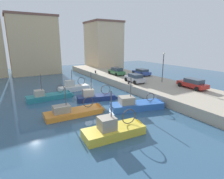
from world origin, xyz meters
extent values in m
plane|color=#335675|center=(0.00, 0.00, 0.00)|extent=(80.00, 80.00, 0.00)
cube|color=#ADA08C|center=(11.50, 0.00, 0.60)|extent=(9.00, 56.00, 1.20)
cube|color=white|center=(0.11, 7.00, 0.00)|extent=(4.85, 1.77, 1.46)
cone|color=white|center=(2.85, 7.09, 0.00)|extent=(0.95, 1.48, 1.45)
cube|color=#9E7A51|center=(0.11, 7.00, 0.66)|extent=(4.65, 1.63, 0.08)
cube|color=beige|center=(-0.55, 6.98, 1.22)|extent=(1.36, 0.96, 1.04)
cylinder|color=#4C4C51|center=(-0.15, 7.00, 2.00)|extent=(0.10, 0.10, 2.69)
torus|color=#3F3833|center=(1.45, 7.05, 1.42)|extent=(1.30, 0.12, 1.30)
sphere|color=white|center=(-1.36, 7.84, 0.22)|extent=(0.32, 0.32, 0.32)
cube|color=orange|center=(-3.36, -2.95, 0.00)|extent=(6.06, 2.20, 1.12)
cone|color=orange|center=(-0.01, -3.05, 0.00)|extent=(0.96, 1.84, 1.81)
cube|color=#9E7A51|center=(-3.36, -2.95, 0.51)|extent=(5.82, 2.03, 0.08)
cube|color=gray|center=(-4.64, -2.91, 0.93)|extent=(1.73, 1.18, 0.78)
cylinder|color=#4C4C51|center=(-4.13, -2.93, 1.85)|extent=(0.10, 0.10, 2.69)
torus|color=#3F3833|center=(-1.68, -3.00, 1.22)|extent=(1.21, 0.12, 1.21)
sphere|color=white|center=(-5.13, -1.79, 0.17)|extent=(0.32, 0.32, 0.32)
cube|color=#2D60B7|center=(3.65, -4.84, 0.00)|extent=(6.41, 3.55, 1.51)
cone|color=#2D60B7|center=(6.93, -5.71, 0.00)|extent=(1.34, 2.02, 1.85)
cube|color=#9E7A51|center=(3.65, -4.84, 0.68)|extent=(6.14, 3.33, 0.08)
cube|color=gray|center=(2.41, -4.51, 1.16)|extent=(1.90, 1.79, 0.88)
cylinder|color=#4C4C51|center=(2.87, -4.63, 2.27)|extent=(0.10, 0.10, 3.19)
torus|color=#3F3833|center=(5.30, -5.28, 1.30)|extent=(1.02, 0.34, 1.03)
sphere|color=white|center=(2.18, -3.28, 0.23)|extent=(0.32, 0.32, 0.32)
cube|color=gold|center=(-1.95, -8.89, 0.00)|extent=(5.28, 2.36, 1.47)
cone|color=gold|center=(0.97, -9.08, 0.00)|extent=(1.01, 1.88, 1.83)
cube|color=#9E7A51|center=(-1.95, -8.89, 0.66)|extent=(5.06, 2.18, 0.08)
cube|color=gray|center=(-2.59, -8.85, 1.24)|extent=(1.40, 1.35, 1.07)
cylinder|color=#4C4C51|center=(-2.19, -8.88, 2.30)|extent=(0.10, 0.10, 3.28)
torus|color=#3F3833|center=(-0.51, -8.98, 1.45)|extent=(1.35, 0.17, 1.35)
sphere|color=white|center=(-3.42, -7.68, 0.22)|extent=(0.32, 0.32, 0.32)
cube|color=teal|center=(-4.36, 4.25, 0.00)|extent=(5.85, 1.98, 1.35)
cone|color=teal|center=(-1.11, 4.34, 0.00)|extent=(0.95, 1.66, 1.64)
cube|color=#B2A893|center=(-4.36, 4.25, 0.61)|extent=(5.61, 1.83, 0.08)
cube|color=#B7AD99|center=(-5.60, 4.22, 1.05)|extent=(1.21, 1.20, 0.81)
cylinder|color=#4C4C51|center=(-5.25, 4.23, 2.08)|extent=(0.10, 0.10, 2.94)
torus|color=#3F3833|center=(-2.74, 4.30, 1.27)|extent=(1.11, 0.11, 1.11)
sphere|color=white|center=(-6.13, 5.21, 0.20)|extent=(0.32, 0.32, 0.32)
cube|color=navy|center=(0.95, 0.58, 0.00)|extent=(5.18, 2.68, 1.35)
cone|color=navy|center=(3.71, -0.01, 0.00)|extent=(1.20, 1.67, 1.52)
cube|color=#B2A893|center=(0.95, 0.58, 0.61)|extent=(4.95, 2.50, 0.08)
cube|color=gray|center=(-0.04, 0.79, 1.12)|extent=(1.59, 1.21, 0.95)
cylinder|color=#4C4C51|center=(0.38, 0.70, 2.20)|extent=(0.10, 0.10, 3.18)
torus|color=#3F3833|center=(2.30, 0.29, 1.38)|extent=(1.32, 0.36, 1.33)
sphere|color=white|center=(-0.30, 1.80, 0.20)|extent=(0.32, 0.32, 0.32)
cube|color=#334C9E|center=(14.19, 7.18, 1.73)|extent=(2.02, 4.11, 0.52)
cube|color=#384756|center=(14.18, 6.98, 2.22)|extent=(1.71, 2.33, 0.47)
cylinder|color=black|center=(13.36, 8.60, 1.52)|extent=(0.25, 0.65, 0.64)
cylinder|color=black|center=(15.16, 8.50, 1.52)|extent=(0.25, 0.65, 0.64)
cylinder|color=black|center=(13.21, 5.87, 1.52)|extent=(0.25, 0.65, 0.64)
cylinder|color=black|center=(15.01, 5.77, 1.52)|extent=(0.25, 0.65, 0.64)
cube|color=#B7B7BC|center=(8.98, 2.58, 1.77)|extent=(1.99, 4.07, 0.59)
cube|color=#384756|center=(8.96, 2.38, 2.33)|extent=(1.66, 2.32, 0.55)
cylinder|color=black|center=(8.24, 3.99, 1.52)|extent=(0.27, 0.66, 0.64)
cylinder|color=black|center=(9.92, 3.85, 1.52)|extent=(0.27, 0.66, 0.64)
cylinder|color=black|center=(8.03, 1.31, 1.52)|extent=(0.27, 0.66, 0.64)
cylinder|color=black|center=(9.72, 1.18, 1.52)|extent=(0.27, 0.66, 0.64)
cube|color=red|center=(13.62, -4.77, 1.75)|extent=(1.98, 4.46, 0.56)
cube|color=#384756|center=(13.60, -4.98, 2.32)|extent=(1.64, 2.54, 0.58)
cylinder|color=black|center=(12.90, -3.23, 1.52)|extent=(0.27, 0.65, 0.64)
cylinder|color=black|center=(14.56, -3.35, 1.52)|extent=(0.27, 0.65, 0.64)
cylinder|color=black|center=(12.68, -6.18, 1.52)|extent=(0.27, 0.65, 0.64)
cylinder|color=black|center=(14.33, -6.30, 1.52)|extent=(0.27, 0.65, 0.64)
cube|color=#387547|center=(10.18, 10.18, 1.78)|extent=(1.87, 4.33, 0.61)
cube|color=#384756|center=(10.17, 9.96, 2.38)|extent=(1.59, 2.45, 0.59)
cylinder|color=black|center=(9.39, 11.66, 1.52)|extent=(0.25, 0.65, 0.64)
cylinder|color=black|center=(11.08, 11.59, 1.52)|extent=(0.25, 0.65, 0.64)
cylinder|color=black|center=(9.27, 8.76, 1.52)|extent=(0.25, 0.65, 0.64)
cylinder|color=black|center=(10.96, 8.69, 1.52)|extent=(0.25, 0.65, 0.64)
cylinder|color=#2D2D33|center=(7.35, 2.00, 1.48)|extent=(0.28, 0.28, 0.55)
cylinder|color=#2D2D33|center=(7.35, 14.00, 1.48)|extent=(0.28, 0.28, 0.55)
cylinder|color=#38383D|center=(13.00, 0.44, 3.45)|extent=(0.12, 0.12, 4.50)
sphere|color=#F2EACC|center=(13.00, 0.44, 5.85)|extent=(0.36, 0.36, 0.36)
cube|color=#D1B284|center=(-2.36, 27.33, 6.62)|extent=(10.85, 6.32, 13.25)
cube|color=brown|center=(-2.36, 27.33, 13.50)|extent=(11.28, 6.58, 0.50)
cube|color=beige|center=(14.89, 24.44, 6.20)|extent=(7.71, 8.72, 12.39)
cube|color=brown|center=(14.89, 24.44, 12.64)|extent=(8.02, 9.07, 0.50)
camera|label=1|loc=(-9.14, -20.75, 7.65)|focal=29.28mm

